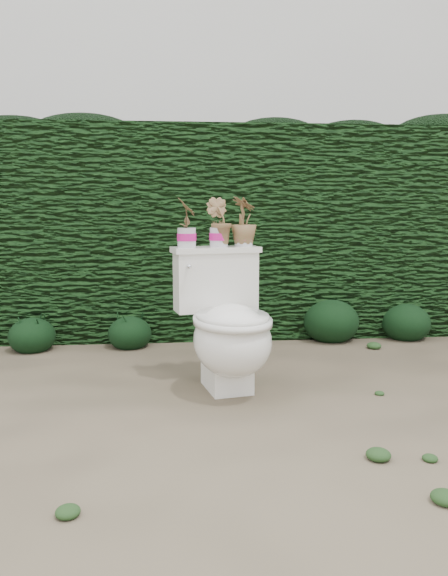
{
  "coord_description": "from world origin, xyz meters",
  "views": [
    {
      "loc": [
        -0.09,
        -2.99,
        1.0
      ],
      "look_at": [
        0.2,
        0.12,
        0.55
      ],
      "focal_mm": 35.0,
      "sensor_mm": 36.0,
      "label": 1
    }
  ],
  "objects": [
    {
      "name": "liriope_clump_6",
      "position": [
        1.7,
        1.09,
        0.15
      ],
      "size": [
        0.37,
        0.37,
        0.3
      ],
      "primitive_type": "ellipsoid",
      "color": "black",
      "rests_on": "ground"
    },
    {
      "name": "potted_plant_right",
      "position": [
        0.33,
        0.25,
        0.91
      ],
      "size": [
        0.21,
        0.21,
        0.27
      ],
      "primitive_type": "imported",
      "rotation": [
        0.0,
        0.0,
        2.1
      ],
      "color": "#247626",
      "rests_on": "toilet"
    },
    {
      "name": "potted_plant_center",
      "position": [
        0.18,
        0.22,
        0.91
      ],
      "size": [
        0.19,
        0.17,
        0.27
      ],
      "primitive_type": "imported",
      "rotation": [
        0.0,
        0.0,
        2.65
      ],
      "color": "#247626",
      "rests_on": "toilet"
    },
    {
      "name": "hedge",
      "position": [
        0.0,
        1.6,
        0.8
      ],
      "size": [
        8.0,
        1.0,
        1.6
      ],
      "primitive_type": "cube",
      "color": "#183E14",
      "rests_on": "ground"
    },
    {
      "name": "house_wall",
      "position": [
        0.6,
        6.0,
        2.0
      ],
      "size": [
        8.0,
        3.5,
        4.0
      ],
      "primitive_type": "cube",
      "color": "silver",
      "rests_on": "ground"
    },
    {
      "name": "liriope_clump_3",
      "position": [
        -0.4,
        1.01,
        0.13
      ],
      "size": [
        0.31,
        0.31,
        0.25
      ],
      "primitive_type": "ellipsoid",
      "color": "black",
      "rests_on": "ground"
    },
    {
      "name": "liriope_clump_5",
      "position": [
        1.11,
        1.09,
        0.17
      ],
      "size": [
        0.42,
        0.42,
        0.34
      ],
      "primitive_type": "ellipsoid",
      "color": "black",
      "rests_on": "ground"
    },
    {
      "name": "liriope_clump_4",
      "position": [
        0.37,
        1.01,
        0.13
      ],
      "size": [
        0.32,
        0.32,
        0.26
      ],
      "primitive_type": "ellipsoid",
      "color": "black",
      "rests_on": "ground"
    },
    {
      "name": "toilet",
      "position": [
        0.21,
        -0.01,
        0.36
      ],
      "size": [
        0.58,
        0.75,
        0.78
      ],
      "rotation": [
        0.0,
        0.0,
        0.2
      ],
      "color": "white",
      "rests_on": "ground"
    },
    {
      "name": "ground",
      "position": [
        0.0,
        0.0,
        0.0
      ],
      "size": [
        60.0,
        60.0,
        0.0
      ],
      "primitive_type": "plane",
      "color": "#7B6D55",
      "rests_on": "ground"
    },
    {
      "name": "potted_plant_left",
      "position": [
        -0.0,
        0.19,
        0.91
      ],
      "size": [
        0.1,
        0.14,
        0.26
      ],
      "primitive_type": "imported",
      "rotation": [
        0.0,
        0.0,
        1.62
      ],
      "color": "#247626",
      "rests_on": "toilet"
    },
    {
      "name": "liriope_clump_2",
      "position": [
        -1.08,
        0.98,
        0.13
      ],
      "size": [
        0.33,
        0.33,
        0.26
      ],
      "primitive_type": "ellipsoid",
      "color": "black",
      "rests_on": "ground"
    }
  ]
}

